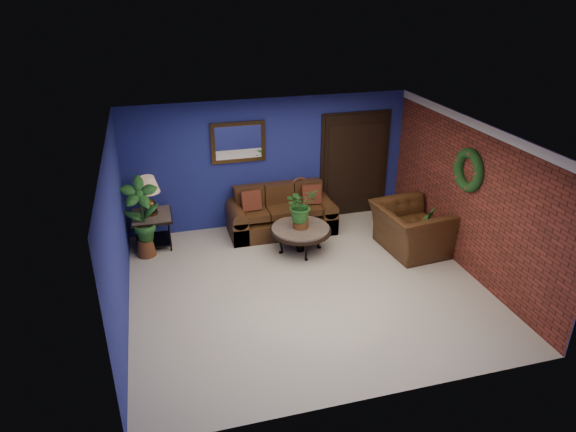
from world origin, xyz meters
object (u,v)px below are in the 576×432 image
object	(u,v)px
sofa	(281,216)
table_lamp	(148,191)
end_table	(152,221)
side_chair	(302,200)
coffee_table	(300,230)
armchair	(411,229)

from	to	relation	value
sofa	table_lamp	distance (m)	2.53
end_table	side_chair	bearing A→B (deg)	1.46
table_lamp	coffee_table	bearing A→B (deg)	-19.23
sofa	side_chair	distance (m)	0.52
sofa	side_chair	xyz separation A→B (m)	(0.44, 0.05, 0.26)
end_table	table_lamp	size ratio (longest dim) A/B	1.04
table_lamp	end_table	bearing A→B (deg)	-26.57
coffee_table	side_chair	bearing A→B (deg)	71.85
end_table	side_chair	world-z (taller)	side_chair
sofa	coffee_table	size ratio (longest dim) A/B	1.85
table_lamp	side_chair	size ratio (longest dim) A/B	0.69
side_chair	sofa	bearing A→B (deg)	175.14
end_table	armchair	world-z (taller)	armchair
coffee_table	end_table	size ratio (longest dim) A/B	1.54
sofa	side_chair	size ratio (longest dim) A/B	2.03
coffee_table	end_table	bearing A→B (deg)	160.77
end_table	side_chair	xyz separation A→B (m)	(2.85, 0.07, 0.07)
side_chair	armchair	bearing A→B (deg)	-52.36
table_lamp	armchair	world-z (taller)	table_lamp
end_table	table_lamp	bearing A→B (deg)	153.43
sofa	armchair	bearing A→B (deg)	-33.91
side_chair	table_lamp	bearing A→B (deg)	170.67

